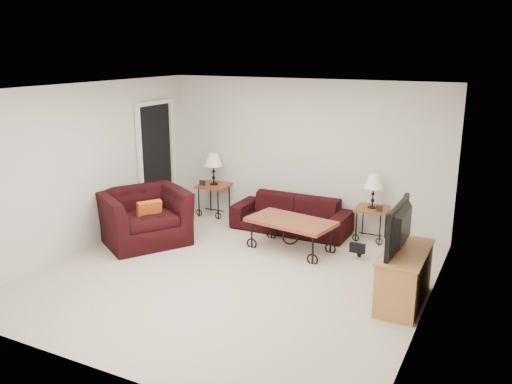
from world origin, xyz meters
TOP-DOWN VIEW (x-y plane):
  - ground at (0.00, 0.00)m, footprint 5.00×5.00m
  - wall_back at (0.00, 2.50)m, footprint 5.00×0.02m
  - wall_front at (0.00, -2.50)m, footprint 5.00×0.02m
  - wall_left at (-2.50, 0.00)m, footprint 0.02×5.00m
  - wall_right at (2.50, 0.00)m, footprint 0.02×5.00m
  - ceiling at (0.00, 0.00)m, footprint 5.00×5.00m
  - doorway at (-2.47, 1.65)m, footprint 0.08×0.94m
  - sofa at (-0.01, 2.02)m, footprint 1.97×0.77m
  - side_table_left at (-1.62, 2.20)m, footprint 0.59×0.59m
  - side_table_right at (1.31, 2.20)m, footprint 0.52×0.52m
  - lamp_left at (-1.62, 2.20)m, footprint 0.36×0.36m
  - lamp_right at (1.31, 2.20)m, footprint 0.32×0.32m
  - photo_frame_left at (-1.77, 2.05)m, footprint 0.12×0.05m
  - photo_frame_right at (1.46, 2.05)m, footprint 0.11×0.03m
  - coffee_table at (0.34, 1.20)m, footprint 1.39×0.90m
  - armchair at (-1.88, 0.49)m, footprint 1.63×1.69m
  - throw_pillow at (-1.72, 0.44)m, footprint 0.29×0.37m
  - tv_stand at (2.23, 0.22)m, footprint 0.46×1.11m
  - television at (2.21, 0.22)m, footprint 0.13×1.00m
  - backpack at (1.36, 1.40)m, footprint 0.42×0.37m

SIDE VIEW (x-z plane):
  - ground at x=0.00m, z-range 0.00..0.00m
  - backpack at x=1.36m, z-range 0.00..0.45m
  - coffee_table at x=0.34m, z-range 0.00..0.48m
  - side_table_right at x=1.31m, z-range 0.00..0.54m
  - sofa at x=-0.01m, z-range 0.00..0.57m
  - side_table_left at x=-1.62m, z-range 0.00..0.58m
  - tv_stand at x=2.23m, z-range 0.00..0.67m
  - armchair at x=-1.88m, z-range 0.00..0.84m
  - throw_pillow at x=-1.72m, z-range 0.33..0.71m
  - photo_frame_right at x=1.46m, z-range 0.54..0.63m
  - photo_frame_left at x=-1.77m, z-range 0.58..0.68m
  - lamp_right at x=1.31m, z-range 0.54..1.08m
  - lamp_left at x=-1.62m, z-range 0.58..1.16m
  - television at x=2.21m, z-range 0.67..1.24m
  - doorway at x=-2.47m, z-range 0.00..2.04m
  - wall_back at x=0.00m, z-range 0.00..2.50m
  - wall_front at x=0.00m, z-range 0.00..2.50m
  - wall_left at x=-2.50m, z-range 0.00..2.50m
  - wall_right at x=2.50m, z-range 0.00..2.50m
  - ceiling at x=0.00m, z-range 2.50..2.50m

